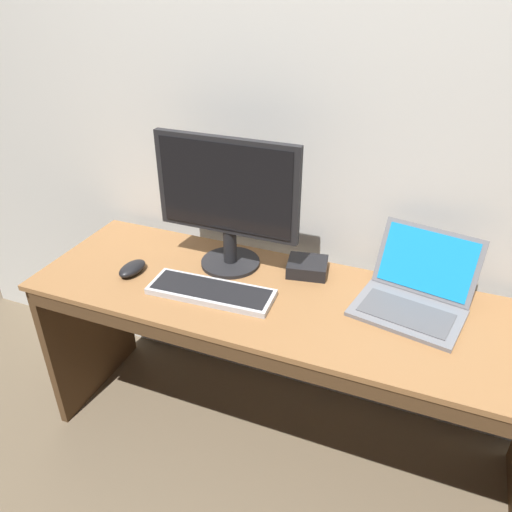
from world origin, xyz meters
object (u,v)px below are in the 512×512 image
object	(u,v)px
computer_mouse	(132,268)
wired_keyboard	(211,292)
laptop_space_gray	(415,292)
external_monitor	(227,199)
external_drive_box	(307,267)

from	to	relation	value
computer_mouse	wired_keyboard	bearing A→B (deg)	2.99
laptop_space_gray	computer_mouse	xyz separation A→B (m)	(-0.98, -0.18, -0.03)
wired_keyboard	computer_mouse	world-z (taller)	computer_mouse
external_monitor	laptop_space_gray	bearing A→B (deg)	-0.25
wired_keyboard	external_drive_box	xyz separation A→B (m)	(0.26, 0.26, 0.01)
wired_keyboard	laptop_space_gray	bearing A→B (deg)	16.57
computer_mouse	external_drive_box	size ratio (longest dim) A/B	0.87
external_monitor	external_drive_box	bearing A→B (deg)	12.10
external_monitor	wired_keyboard	xyz separation A→B (m)	(0.02, -0.20, -0.26)
wired_keyboard	external_drive_box	bearing A→B (deg)	44.23
computer_mouse	external_drive_box	xyz separation A→B (m)	(0.59, 0.24, 0.00)
external_monitor	wired_keyboard	bearing A→B (deg)	-83.69
laptop_space_gray	external_monitor	size ratio (longest dim) A/B	0.74
computer_mouse	external_drive_box	bearing A→B (deg)	28.04
wired_keyboard	computer_mouse	distance (m)	0.33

